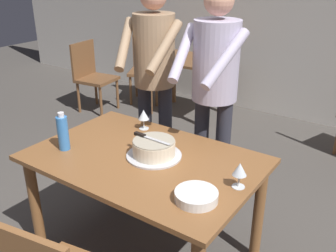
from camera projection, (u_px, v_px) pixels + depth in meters
name	position (u px, v px, depth m)	size (l,w,h in m)	color
back_wall	(306.00, 8.00, 4.39)	(10.00, 0.12, 2.70)	beige
main_dining_table	(144.00, 173.00, 2.36)	(1.39, 0.92, 0.75)	brown
cake_on_platter	(154.00, 149.00, 2.30)	(0.34, 0.34, 0.11)	silver
cake_knife	(145.00, 136.00, 2.32)	(0.27, 0.03, 0.02)	silver
plate_stack	(196.00, 196.00, 1.89)	(0.22, 0.22, 0.05)	white
wine_glass_near	(144.00, 115.00, 2.66)	(0.08, 0.08, 0.14)	silver
wine_glass_far	(240.00, 170.00, 1.97)	(0.08, 0.08, 0.14)	silver
water_bottle	(63.00, 133.00, 2.37)	(0.07, 0.07, 0.25)	#387AC6
person_cutting_cake	(214.00, 82.00, 2.64)	(0.47, 0.55, 1.72)	#2D2D38
person_standing_beside	(154.00, 70.00, 2.95)	(0.47, 0.58, 1.72)	#2D2D38
background_table	(189.00, 71.00, 4.77)	(1.00, 0.70, 0.74)	brown
background_chair_0	(147.00, 66.00, 5.34)	(0.59, 0.59, 0.90)	brown
background_chair_2	(92.00, 74.00, 4.96)	(0.49, 0.49, 0.90)	brown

